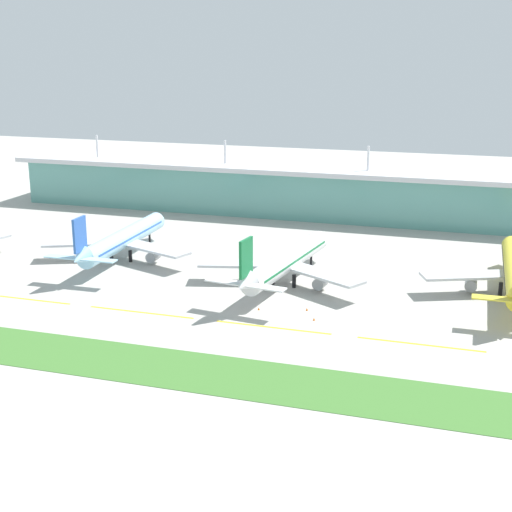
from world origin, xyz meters
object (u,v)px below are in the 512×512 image
object	(u,v)px
safety_cone_nose_front	(314,319)
safety_cone_right_wingtip	(259,309)
airliner_near_middle	(122,240)
airliner_center	(286,262)
safety_cone_left_wingtip	(307,309)

from	to	relation	value
safety_cone_nose_front	safety_cone_right_wingtip	world-z (taller)	same
safety_cone_nose_front	safety_cone_right_wingtip	size ratio (longest dim) A/B	1.00
airliner_near_middle	safety_cone_right_wingtip	bearing A→B (deg)	-29.61
airliner_near_middle	safety_cone_nose_front	world-z (taller)	airliner_near_middle
airliner_near_middle	airliner_center	distance (m)	54.84
airliner_center	safety_cone_left_wingtip	xyz separation A→B (m)	(10.66, -18.61, -6.09)
safety_cone_nose_front	safety_cone_right_wingtip	distance (m)	15.12
safety_cone_right_wingtip	airliner_near_middle	bearing A→B (deg)	150.39
airliner_center	safety_cone_right_wingtip	distance (m)	22.63
safety_cone_nose_front	safety_cone_left_wingtip	bearing A→B (deg)	117.69
airliner_center	safety_cone_right_wingtip	bearing A→B (deg)	-92.46
safety_cone_left_wingtip	safety_cone_right_wingtip	xyz separation A→B (m)	(-11.59, -3.17, 0.00)
safety_cone_left_wingtip	safety_cone_nose_front	distance (m)	6.96
safety_cone_left_wingtip	safety_cone_nose_front	size ratio (longest dim) A/B	1.00
safety_cone_nose_front	airliner_near_middle	bearing A→B (deg)	153.97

